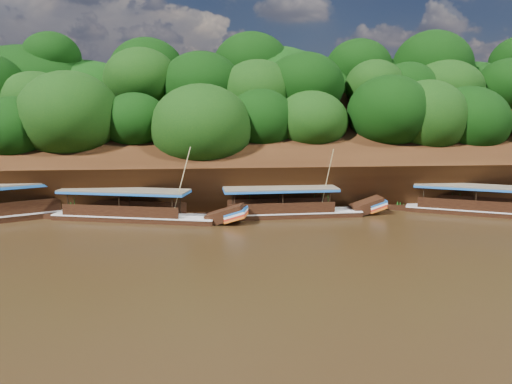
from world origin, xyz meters
The scene contains 7 objects.
ground centered at (0.00, 0.00, 0.00)m, with size 160.00×160.00×0.00m, color black.
riverbank centered at (-0.01, 22.73, 1.89)m, with size 120.00×30.06×19.40m.
boat_0 centered at (13.50, 6.70, 0.51)m, with size 13.20×7.67×6.41m.
boat_1 centered at (-1.68, 7.79, 0.51)m, with size 13.07×2.66×5.64m.
boat_2 centered at (-13.17, 7.38, 0.51)m, with size 14.45×5.44×5.89m.
boat_3 centered at (-22.87, 8.94, 0.61)m, with size 14.59×8.80×3.23m.
reeds centered at (-2.86, 9.71, 0.89)m, with size 50.04×2.18×2.00m.
Camera 1 is at (-8.42, -29.01, 8.25)m, focal length 35.00 mm.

